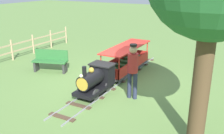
{
  "coord_description": "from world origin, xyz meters",
  "views": [
    {
      "loc": [
        -3.75,
        6.98,
        3.23
      ],
      "look_at": [
        0.0,
        0.04,
        0.55
      ],
      "focal_mm": 40.29,
      "sensor_mm": 36.0,
      "label": 1
    }
  ],
  "objects_px": {
    "park_bench": "(51,61)",
    "passenger_car": "(126,62)",
    "conductor_person": "(133,67)",
    "locomotive": "(96,79)"
  },
  "relations": [
    {
      "from": "passenger_car",
      "to": "park_bench",
      "type": "height_order",
      "value": "passenger_car"
    },
    {
      "from": "locomotive",
      "to": "park_bench",
      "type": "xyz_separation_m",
      "value": [
        2.56,
        -0.88,
        -0.07
      ]
    },
    {
      "from": "locomotive",
      "to": "conductor_person",
      "type": "xyz_separation_m",
      "value": [
        -1.09,
        -0.22,
        0.47
      ]
    },
    {
      "from": "locomotive",
      "to": "park_bench",
      "type": "relative_size",
      "value": 1.06
    },
    {
      "from": "locomotive",
      "to": "passenger_car",
      "type": "relative_size",
      "value": 0.54
    },
    {
      "from": "passenger_car",
      "to": "park_bench",
      "type": "distance_m",
      "value": 2.84
    },
    {
      "from": "locomotive",
      "to": "conductor_person",
      "type": "bearing_deg",
      "value": -168.44
    },
    {
      "from": "park_bench",
      "to": "passenger_car",
      "type": "bearing_deg",
      "value": -154.48
    },
    {
      "from": "locomotive",
      "to": "park_bench",
      "type": "distance_m",
      "value": 2.71
    },
    {
      "from": "conductor_person",
      "to": "park_bench",
      "type": "relative_size",
      "value": 1.19
    }
  ]
}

